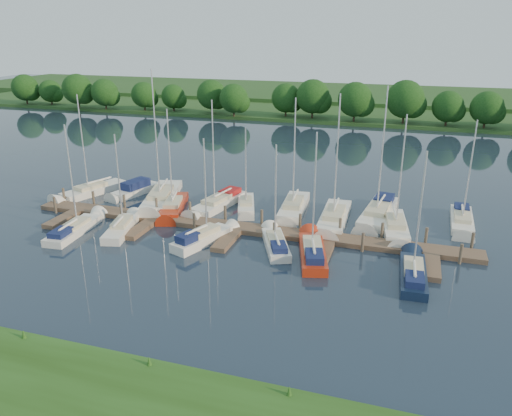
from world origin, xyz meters
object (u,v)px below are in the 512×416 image
(motorboat, at_px, (134,191))
(sailboat_s_2, at_px, (203,239))
(sailboat_n_5, at_px, (246,206))
(sailboat_n_0, at_px, (91,192))
(dock, at_px, (236,231))

(motorboat, xyz_separation_m, sailboat_s_2, (12.06, -9.58, -0.02))
(sailboat_n_5, bearing_deg, sailboat_n_0, -15.99)
(motorboat, height_order, sailboat_s_2, sailboat_s_2)
(dock, bearing_deg, sailboat_n_0, 163.94)
(dock, distance_m, motorboat, 15.38)
(sailboat_n_0, bearing_deg, sailboat_s_2, 173.49)
(dock, height_order, sailboat_s_2, sailboat_s_2)
(dock, height_order, sailboat_n_0, sailboat_n_0)
(dock, relative_size, sailboat_n_0, 3.69)
(motorboat, height_order, sailboat_n_5, sailboat_n_5)
(dock, xyz_separation_m, motorboat, (-13.84, 6.72, 0.17))
(sailboat_n_5, height_order, sailboat_s_2, sailboat_s_2)
(sailboat_n_5, bearing_deg, sailboat_s_2, 67.00)
(dock, xyz_separation_m, sailboat_n_0, (-18.23, 5.25, 0.07))
(motorboat, distance_m, sailboat_n_5, 12.74)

